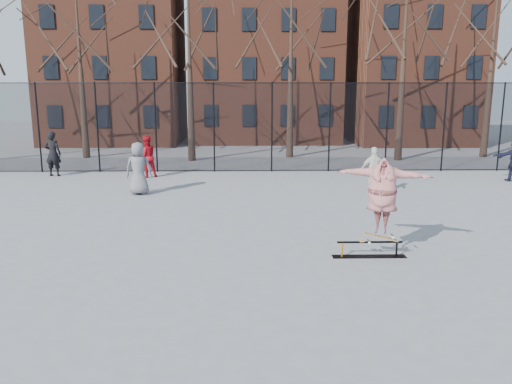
{
  "coord_description": "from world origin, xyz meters",
  "views": [
    {
      "loc": [
        0.04,
        -9.48,
        3.68
      ],
      "look_at": [
        0.26,
        1.5,
        1.42
      ],
      "focal_mm": 35.0,
      "sensor_mm": 36.0,
      "label": 1
    }
  ],
  "objects_px": {
    "skateboard": "(380,239)",
    "bystander_white": "(374,171)",
    "skate_rail": "(369,251)",
    "bystander_red": "(147,157)",
    "bystander_grey": "(139,168)",
    "skater": "(382,200)",
    "bystander_black": "(53,154)"
  },
  "relations": [
    {
      "from": "skate_rail",
      "to": "bystander_grey",
      "type": "distance_m",
      "value": 9.56
    },
    {
      "from": "bystander_black",
      "to": "bystander_white",
      "type": "relative_size",
      "value": 1.14
    },
    {
      "from": "skateboard",
      "to": "bystander_red",
      "type": "distance_m",
      "value": 12.73
    },
    {
      "from": "bystander_red",
      "to": "bystander_white",
      "type": "bearing_deg",
      "value": 128.63
    },
    {
      "from": "bystander_red",
      "to": "bystander_white",
      "type": "distance_m",
      "value": 9.52
    },
    {
      "from": "skateboard",
      "to": "bystander_white",
      "type": "distance_m",
      "value": 6.95
    },
    {
      "from": "bystander_red",
      "to": "bystander_white",
      "type": "height_order",
      "value": "bystander_red"
    },
    {
      "from": "skater",
      "to": "bystander_white",
      "type": "distance_m",
      "value": 6.95
    },
    {
      "from": "skater",
      "to": "bystander_red",
      "type": "relative_size",
      "value": 1.16
    },
    {
      "from": "bystander_grey",
      "to": "bystander_red",
      "type": "bearing_deg",
      "value": -84.39
    },
    {
      "from": "bystander_white",
      "to": "skateboard",
      "type": "bearing_deg",
      "value": 78.64
    },
    {
      "from": "bystander_black",
      "to": "bystander_white",
      "type": "distance_m",
      "value": 13.49
    },
    {
      "from": "skate_rail",
      "to": "bystander_red",
      "type": "distance_m",
      "value": 12.61
    },
    {
      "from": "bystander_grey",
      "to": "bystander_red",
      "type": "relative_size",
      "value": 1.05
    },
    {
      "from": "bystander_grey",
      "to": "bystander_white",
      "type": "bearing_deg",
      "value": 178.03
    },
    {
      "from": "skater",
      "to": "skate_rail",
      "type": "bearing_deg",
      "value": -159.84
    },
    {
      "from": "skateboard",
      "to": "bystander_black",
      "type": "relative_size",
      "value": 0.43
    },
    {
      "from": "skate_rail",
      "to": "bystander_red",
      "type": "relative_size",
      "value": 0.93
    },
    {
      "from": "skateboard",
      "to": "bystander_white",
      "type": "height_order",
      "value": "bystander_white"
    },
    {
      "from": "skate_rail",
      "to": "bystander_white",
      "type": "relative_size",
      "value": 0.97
    },
    {
      "from": "bystander_black",
      "to": "bystander_red",
      "type": "relative_size",
      "value": 1.09
    },
    {
      "from": "bystander_red",
      "to": "bystander_black",
      "type": "bearing_deg",
      "value": -33.82
    },
    {
      "from": "bystander_grey",
      "to": "bystander_white",
      "type": "xyz_separation_m",
      "value": [
        8.35,
        -0.14,
        -0.09
      ]
    },
    {
      "from": "bystander_red",
      "to": "skateboard",
      "type": "bearing_deg",
      "value": 96.16
    },
    {
      "from": "skate_rail",
      "to": "bystander_white",
      "type": "bearing_deg",
      "value": 75.22
    },
    {
      "from": "bystander_grey",
      "to": "bystander_red",
      "type": "xyz_separation_m",
      "value": [
        -0.42,
        3.58,
        -0.05
      ]
    },
    {
      "from": "skate_rail",
      "to": "bystander_grey",
      "type": "xyz_separation_m",
      "value": [
        -6.56,
        6.9,
        0.79
      ]
    },
    {
      "from": "skateboard",
      "to": "bystander_white",
      "type": "relative_size",
      "value": 0.49
    },
    {
      "from": "bystander_grey",
      "to": "skater",
      "type": "bearing_deg",
      "value": 133.55
    },
    {
      "from": "skateboard",
      "to": "bystander_grey",
      "type": "bearing_deg",
      "value": 134.56
    },
    {
      "from": "skate_rail",
      "to": "bystander_black",
      "type": "xyz_separation_m",
      "value": [
        -11.06,
        10.87,
        0.82
      ]
    },
    {
      "from": "skater",
      "to": "bystander_black",
      "type": "distance_m",
      "value": 15.68
    }
  ]
}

